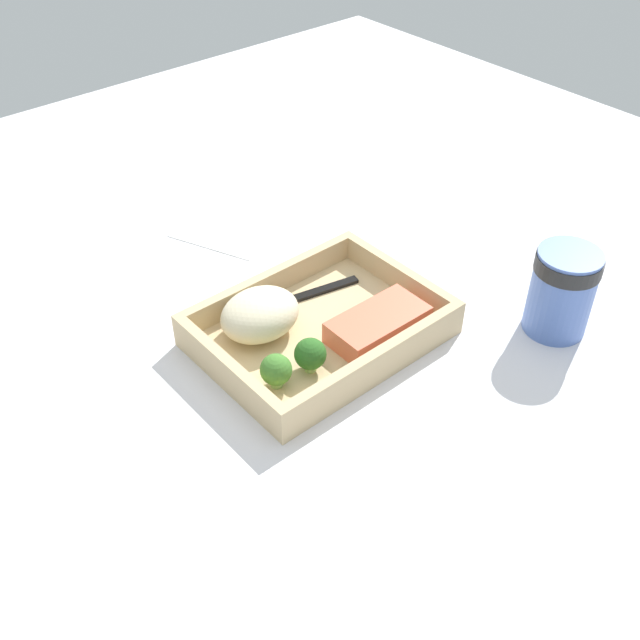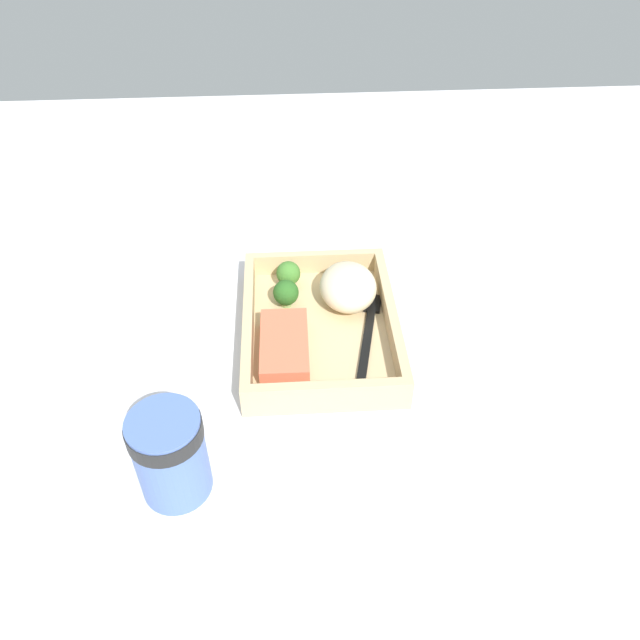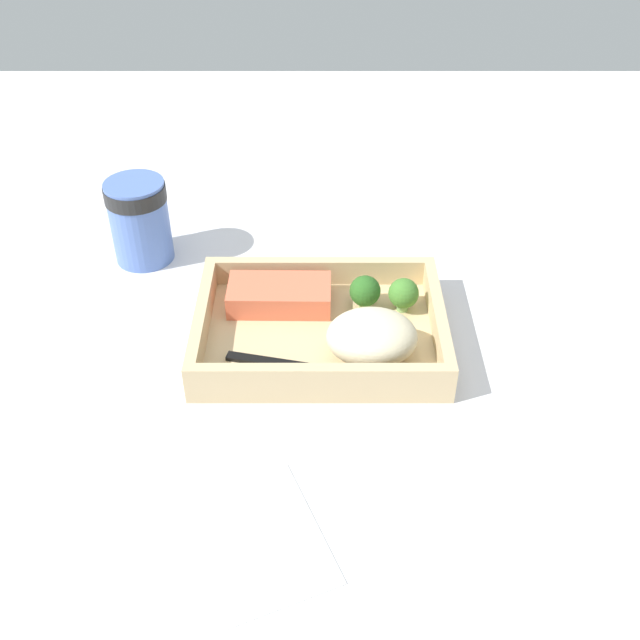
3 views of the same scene
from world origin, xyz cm
name	(u,v)px [view 3 (image 3 of 3)]	position (x,y,z in cm)	size (l,w,h in cm)	color
ground_plane	(320,347)	(0.00, 0.00, -1.00)	(160.00, 160.00, 2.00)	silver
takeout_tray	(320,335)	(0.00, 0.00, 0.60)	(26.04, 19.33, 1.20)	tan
tray_rim	(320,320)	(0.00, 0.00, 2.71)	(26.04, 19.33, 3.02)	tan
salmon_fillet	(279,295)	(-4.47, 4.61, 2.53)	(11.26, 5.78, 2.66)	#E66949
mashed_potatoes	(372,337)	(5.19, -4.05, 3.74)	(9.18, 7.55, 5.07)	beige
broccoli_floret_1	(365,291)	(4.90, 4.19, 3.34)	(3.42, 3.42, 3.93)	#80A45B
broccoli_floret_2	(403,294)	(9.07, 3.76, 3.34)	(3.32, 3.32, 3.88)	#75A05B
fork	(313,369)	(-0.67, -6.20, 1.42)	(15.78, 5.07, 0.44)	black
paper_cup	(139,217)	(-21.59, 15.92, 5.76)	(7.25, 7.25, 10.30)	#506FB9
receipt_slip	(260,538)	(-4.90, -25.17, 0.12)	(9.66, 12.91, 0.24)	white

